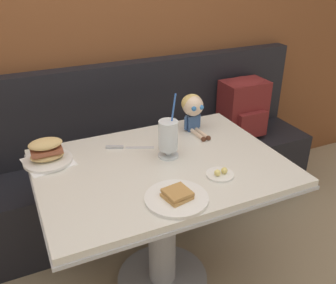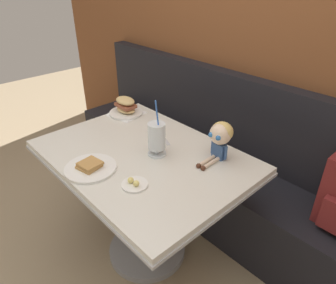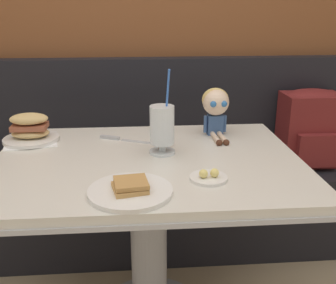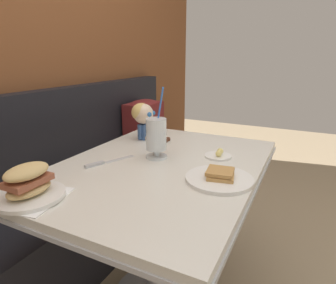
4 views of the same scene
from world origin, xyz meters
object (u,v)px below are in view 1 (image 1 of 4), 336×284
sandwich_plate (47,153)px  butter_saucer (220,174)px  butter_knife (122,147)px  toast_plate (177,198)px  seated_doll (193,108)px  milkshake_glass (168,137)px  backpack (244,106)px

sandwich_plate → butter_saucer: 0.78m
sandwich_plate → butter_knife: (0.35, -0.01, -0.04)m
sandwich_plate → butter_knife: size_ratio=1.05×
sandwich_plate → toast_plate: bearing=-51.4°
seated_doll → sandwich_plate: bearing=-177.8°
milkshake_glass → seated_doll: size_ratio=1.43×
milkshake_glass → backpack: 1.00m
butter_saucer → backpack: bearing=49.3°
milkshake_glass → butter_saucer: milkshake_glass is taller
butter_saucer → backpack: size_ratio=0.30×
sandwich_plate → backpack: sandwich_plate is taller
toast_plate → butter_saucer: bearing=17.9°
seated_doll → toast_plate: bearing=-123.4°
milkshake_glass → sandwich_plate: 0.55m
milkshake_glass → butter_knife: size_ratio=1.41×
milkshake_glass → backpack: milkshake_glass is taller
milkshake_glass → backpack: (0.82, 0.55, -0.18)m
milkshake_glass → seated_doll: milkshake_glass is taller
butter_knife → seated_doll: (0.41, 0.04, 0.12)m
butter_knife → backpack: size_ratio=0.55×
sandwich_plate → backpack: 1.40m
toast_plate → backpack: bearing=43.3°
seated_doll → backpack: (0.58, 0.34, -0.21)m
milkshake_glass → butter_knife: milkshake_glass is taller
butter_knife → seated_doll: seated_doll is taller
toast_plate → sandwich_plate: sandwich_plate is taller
seated_doll → backpack: 0.71m
butter_saucer → toast_plate: bearing=-162.1°
sandwich_plate → butter_knife: bearing=-1.6°
milkshake_glass → sandwich_plate: bearing=160.9°
backpack → sandwich_plate: bearing=-164.5°
toast_plate → milkshake_glass: bearing=70.6°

